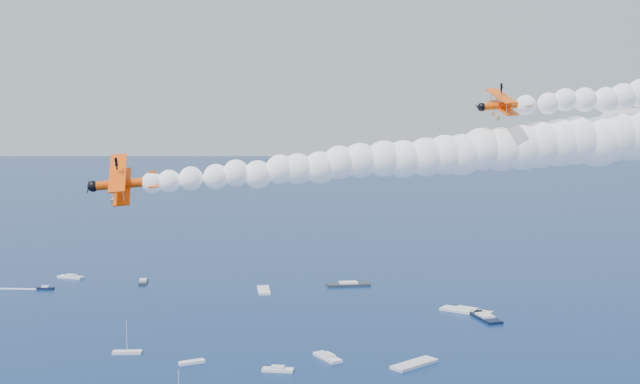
# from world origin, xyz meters

# --- Properties ---
(biplane_lead) EXTENTS (8.62, 10.05, 6.79)m
(biplane_lead) POSITION_xyz_m (25.66, 23.23, 60.29)
(biplane_lead) COLOR #FF4F05
(biplane_trail) EXTENTS (11.00, 12.78, 9.48)m
(biplane_trail) POSITION_xyz_m (-19.59, 9.97, 51.01)
(biplane_trail) COLOR #FF4B05
(smoke_trail_trail) EXTENTS (71.02, 43.77, 12.18)m
(smoke_trail_trail) POSITION_xyz_m (13.09, 20.05, 53.65)
(smoke_trail_trail) COLOR white
(spectator_boats) EXTENTS (213.72, 166.73, 0.70)m
(spectator_boats) POSITION_xyz_m (-2.23, 120.76, 0.35)
(spectator_boats) COLOR black
(spectator_boats) RESTS_ON ground
(boat_wakes) EXTENTS (263.02, 123.05, 0.04)m
(boat_wakes) POSITION_xyz_m (-17.06, 114.76, 0.03)
(boat_wakes) COLOR white
(boat_wakes) RESTS_ON ground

